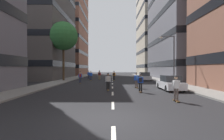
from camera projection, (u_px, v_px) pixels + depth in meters
name	position (u px, v px, depth m)	size (l,w,h in m)	color
ground_plane	(112.00, 81.00, 30.81)	(138.26, 138.26, 0.00)	black
sidewalk_left	(67.00, 80.00, 33.68)	(2.83, 63.37, 0.14)	gray
sidewalk_right	(157.00, 80.00, 33.71)	(2.83, 63.37, 0.14)	gray
lane_markings	(112.00, 81.00, 30.77)	(0.16, 52.20, 0.01)	silver
building_left_mid	(28.00, 31.00, 38.63)	(16.83, 18.49, 20.67)	#4C4744
building_left_far	(61.00, 28.00, 63.53)	(16.83, 21.27, 32.97)	brown
building_right_mid	(196.00, 6.00, 38.63)	(16.83, 22.26, 31.47)	slate
building_right_far	(163.00, 33.00, 63.60)	(16.83, 19.32, 30.05)	#BCB29E
parked_car_near	(144.00, 77.00, 32.93)	(1.82, 4.40, 1.52)	#B2B7BF
parked_car_mid	(170.00, 83.00, 18.32)	(1.82, 4.40, 1.52)	silver
street_tree_near	(63.00, 36.00, 31.09)	(5.02, 5.02, 10.32)	#4C3823
streetlamp_right	(171.00, 54.00, 23.86)	(2.13, 0.30, 6.50)	#3F3F44
skater_0	(91.00, 75.00, 31.79)	(0.55, 0.91, 1.78)	brown
skater_1	(99.00, 74.00, 35.65)	(0.56, 0.92, 1.78)	brown
skater_2	(176.00, 87.00, 11.98)	(0.53, 0.90, 1.78)	brown
skater_3	(80.00, 77.00, 26.16)	(0.57, 0.92, 1.78)	brown
skater_4	(140.00, 82.00, 16.52)	(0.56, 0.92, 1.78)	brown
skater_5	(88.00, 74.00, 36.36)	(0.57, 0.92, 1.78)	brown
skater_6	(108.00, 80.00, 18.04)	(0.54, 0.91, 1.78)	brown
skater_7	(114.00, 75.00, 32.45)	(0.56, 0.92, 1.78)	brown
skater_8	(136.00, 79.00, 20.10)	(0.57, 0.92, 1.78)	brown
skater_9	(99.00, 74.00, 37.68)	(0.53, 0.90, 1.78)	brown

